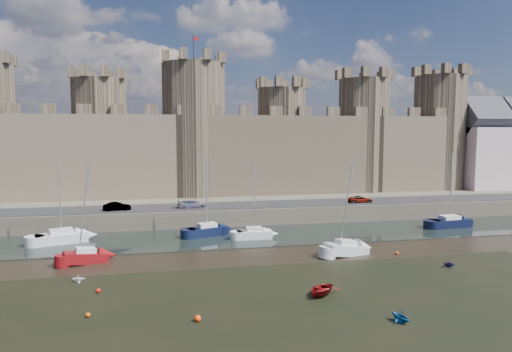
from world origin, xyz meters
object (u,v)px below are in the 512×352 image
object	(u,v)px
sailboat_1	(207,230)
sailboat_2	(254,233)
sailboat_3	(450,222)
car_1	(117,207)
sailboat_5	(346,248)
sailboat_4	(86,256)
car_2	(192,204)
car_3	(360,200)
sailboat_0	(61,237)

from	to	relation	value
sailboat_1	sailboat_2	world-z (taller)	sailboat_1
sailboat_1	sailboat_3	bearing A→B (deg)	-21.15
car_1	sailboat_5	bearing A→B (deg)	-130.49
sailboat_4	sailboat_5	size ratio (longest dim) A/B	0.96
car_2	sailboat_2	world-z (taller)	sailboat_2
sailboat_1	sailboat_3	size ratio (longest dim) A/B	1.01
sailboat_4	car_2	bearing A→B (deg)	35.45
sailboat_3	sailboat_5	bearing A→B (deg)	-157.48
car_1	car_3	world-z (taller)	car_1
sailboat_4	sailboat_2	bearing A→B (deg)	0.05
car_1	sailboat_1	world-z (taller)	sailboat_1
car_1	sailboat_0	size ratio (longest dim) A/B	0.34
car_1	sailboat_0	xyz separation A→B (m)	(-5.86, -7.84, -2.28)
car_2	sailboat_0	distance (m)	18.45
sailboat_1	sailboat_3	world-z (taller)	sailboat_1
car_2	car_1	bearing A→B (deg)	88.63
sailboat_1	sailboat_2	bearing A→B (deg)	-45.52
car_3	sailboat_3	world-z (taller)	sailboat_3
car_2	car_3	size ratio (longest dim) A/B	1.10
car_2	sailboat_3	bearing A→B (deg)	-106.68
sailboat_0	sailboat_3	distance (m)	52.49
sailboat_3	car_2	bearing A→B (deg)	160.38
car_2	sailboat_1	xyz separation A→B (m)	(1.47, -7.63, -2.29)
car_1	sailboat_1	bearing A→B (deg)	-125.42
car_3	sailboat_1	distance (m)	25.93
sailboat_1	sailboat_5	world-z (taller)	sailboat_5
car_1	sailboat_4	bearing A→B (deg)	170.99
car_3	sailboat_2	world-z (taller)	sailboat_2
car_2	car_3	distance (m)	26.21
sailboat_2	sailboat_4	distance (m)	20.49
car_3	sailboat_0	world-z (taller)	sailboat_0
sailboat_0	sailboat_2	distance (m)	23.72
car_1	car_3	size ratio (longest dim) A/B	0.98
sailboat_0	sailboat_2	xyz separation A→B (m)	(23.60, -2.40, -0.07)
sailboat_2	sailboat_3	bearing A→B (deg)	3.16
sailboat_4	sailboat_5	xyz separation A→B (m)	(27.90, -2.38, 0.01)
sailboat_0	sailboat_2	size ratio (longest dim) A/B	1.16
car_2	sailboat_0	xyz separation A→B (m)	(-16.43, -8.09, -2.27)
sailboat_0	sailboat_3	size ratio (longest dim) A/B	1.05
car_2	sailboat_3	distance (m)	37.22
sailboat_0	sailboat_1	distance (m)	17.91
car_3	sailboat_3	bearing A→B (deg)	-130.90
sailboat_0	sailboat_5	bearing A→B (deg)	-39.07
sailboat_2	car_2	bearing A→B (deg)	124.53
car_3	sailboat_5	xyz separation A→B (m)	(-10.42, -19.63, -2.27)
sailboat_3	sailboat_5	distance (m)	22.99
sailboat_0	sailboat_1	world-z (taller)	sailboat_0
car_2	sailboat_5	world-z (taller)	sailboat_5
sailboat_3	car_1	bearing A→B (deg)	163.75
sailboat_0	sailboat_5	world-z (taller)	sailboat_0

